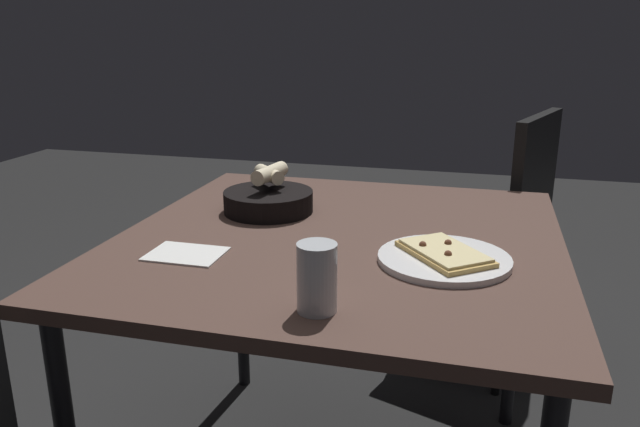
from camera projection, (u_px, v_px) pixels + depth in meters
dining_table at (339, 260)px, 1.48m from camera, size 1.02×1.05×0.75m
pizza_plate at (444, 257)px, 1.29m from camera, size 0.28×0.28×0.04m
bread_basket at (268, 199)px, 1.64m from camera, size 0.24×0.24×0.12m
beer_glass at (317, 280)px, 1.06m from camera, size 0.07×0.07×0.12m
napkin at (186, 254)px, 1.34m from camera, size 0.16×0.12×0.00m
chair_near at (497, 227)px, 2.20m from camera, size 0.56×0.56×0.95m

